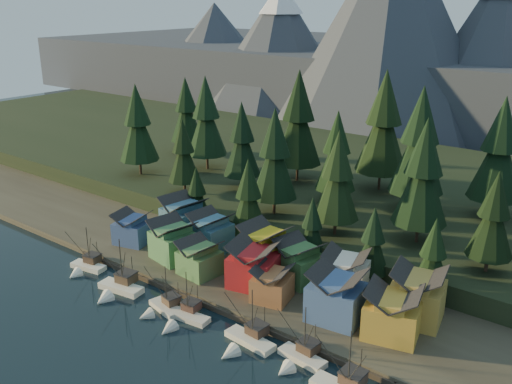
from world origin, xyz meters
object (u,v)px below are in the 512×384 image
Objects in this scene: house_front_0 at (132,227)px; boat_1 at (117,282)px; boat_0 at (85,261)px; house_front_1 at (173,239)px; boat_5 at (299,352)px; house_back_1 at (211,231)px; boat_4 at (245,335)px; house_back_0 at (184,216)px; boat_3 at (182,312)px; boat_2 at (161,302)px.

boat_1 is at bearing -64.18° from house_front_0.
boat_0 is 19.28m from house_front_1.
boat_5 is 43.22m from house_back_1.
boat_4 is 45.75m from house_back_0.
boat_3 is at bearing -7.39° from boat_1.
house_back_0 reaches higher than house_back_1.
house_front_1 reaches higher than boat_3.
house_back_0 is at bearing 139.61° from boat_2.
house_front_0 is 1.00× the size of house_back_1.
boat_2 is 19.34m from boat_4.
boat_1 reaches higher than boat_4.
boat_3 reaches higher than house_front_0.
boat_3 is at bearing -54.56° from house_back_1.
boat_1 reaches higher than house_front_0.
house_back_0 reaches higher than boat_2.
boat_4 is 1.24× the size of house_back_1.
house_front_1 is at bearing 81.83° from boat_1.
boat_0 is 30.78m from boat_3.
boat_2 is 25.42m from house_back_1.
boat_3 is at bearing -13.74° from boat_0.
boat_0 is at bearing 170.33° from boat_3.
boat_0 reaches higher than house_front_0.
boat_4 reaches higher than boat_3.
house_front_1 is (-31.66, 14.43, 4.04)m from boat_4.
house_front_1 is at bearing 132.59° from boat_3.
house_back_0 is 1.14× the size of house_back_1.
house_back_1 is (17.33, 7.80, 0.80)m from house_front_0.
boat_4 is at bearing -24.07° from house_back_0.
boat_4 is 9.84m from boat_5.
boat_0 is 25.03m from house_back_0.
boat_4 is 1.09× the size of house_back_0.
house_back_1 is (-8.53, 23.58, 4.19)m from boat_2.
boat_5 reaches higher than boat_3.
house_front_1 is (-12.35, 15.51, 4.11)m from boat_2.
boat_1 is 12.22m from boat_2.
house_front_1 is (-0.14, 15.79, 3.69)m from boat_1.
boat_0 is 1.04× the size of boat_2.
boat_1 reaches higher than house_back_1.
house_back_1 reaches higher than house_front_0.
boat_5 is 1.05× the size of house_back_0.
boat_4 is at bearing -2.39° from boat_3.
boat_5 is at bearing -6.45° from house_front_1.
house_back_1 is (-13.85, 23.46, 4.37)m from boat_3.
house_front_1 reaches higher than boat_2.
house_back_0 is at bearing 95.98° from boat_1.
boat_2 is 0.99× the size of house_back_0.
house_front_1 is at bearing -110.46° from house_back_1.
house_front_0 is at bearing 81.44° from boat_0.
house_front_1 is (-17.67, 15.40, 4.29)m from boat_3.
boat_5 is (54.45, 0.70, 0.00)m from boat_0.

